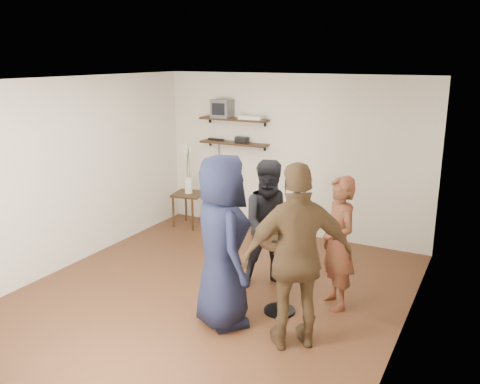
% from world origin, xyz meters
% --- Properties ---
extents(room, '(4.58, 5.08, 2.68)m').
position_xyz_m(room, '(0.00, 0.00, 1.30)').
color(room, '#4A2517').
rests_on(room, ground).
extents(shelf_upper, '(1.20, 0.25, 0.04)m').
position_xyz_m(shelf_upper, '(-1.00, 2.38, 1.85)').
color(shelf_upper, black).
rests_on(shelf_upper, room).
extents(shelf_lower, '(1.20, 0.25, 0.04)m').
position_xyz_m(shelf_lower, '(-1.00, 2.38, 1.45)').
color(shelf_lower, black).
rests_on(shelf_lower, room).
extents(crt_monitor, '(0.32, 0.30, 0.30)m').
position_xyz_m(crt_monitor, '(-1.21, 2.38, 2.02)').
color(crt_monitor, '#59595B').
rests_on(crt_monitor, shelf_upper).
extents(dvd_deck, '(0.40, 0.24, 0.06)m').
position_xyz_m(dvd_deck, '(-0.67, 2.38, 1.90)').
color(dvd_deck, silver).
rests_on(dvd_deck, shelf_upper).
extents(radio, '(0.22, 0.10, 0.10)m').
position_xyz_m(radio, '(-0.85, 2.38, 1.52)').
color(radio, black).
rests_on(radio, shelf_lower).
extents(power_strip, '(0.30, 0.05, 0.03)m').
position_xyz_m(power_strip, '(-1.37, 2.42, 1.48)').
color(power_strip, black).
rests_on(power_strip, shelf_lower).
extents(side_table, '(0.57, 0.57, 0.59)m').
position_xyz_m(side_table, '(-1.69, 2.02, 0.49)').
color(side_table, black).
rests_on(side_table, room).
extents(vase_lilies, '(0.19, 0.19, 0.91)m').
position_xyz_m(vase_lilies, '(-1.69, 2.02, 0.87)').
color(vase_lilies, white).
rests_on(vase_lilies, side_table).
extents(drinks_table, '(0.47, 0.47, 0.86)m').
position_xyz_m(drinks_table, '(0.92, -0.09, 0.55)').
color(drinks_table, black).
rests_on(drinks_table, room).
extents(wine_glass_fl, '(0.07, 0.07, 0.22)m').
position_xyz_m(wine_glass_fl, '(0.85, -0.13, 1.01)').
color(wine_glass_fl, silver).
rests_on(wine_glass_fl, drinks_table).
extents(wine_glass_fr, '(0.07, 0.07, 0.22)m').
position_xyz_m(wine_glass_fr, '(0.99, -0.13, 1.01)').
color(wine_glass_fr, silver).
rests_on(wine_glass_fr, drinks_table).
extents(wine_glass_bl, '(0.07, 0.07, 0.22)m').
position_xyz_m(wine_glass_bl, '(0.89, -0.04, 1.01)').
color(wine_glass_bl, silver).
rests_on(wine_glass_bl, drinks_table).
extents(wine_glass_br, '(0.07, 0.07, 0.22)m').
position_xyz_m(wine_glass_br, '(0.95, -0.07, 1.01)').
color(wine_glass_br, silver).
rests_on(wine_glass_br, drinks_table).
extents(person_plaid, '(0.66, 0.68, 1.57)m').
position_xyz_m(person_plaid, '(1.44, 0.36, 0.78)').
color(person_plaid, '#A71326').
rests_on(person_plaid, room).
extents(person_dark, '(1.01, 0.96, 1.65)m').
position_xyz_m(person_dark, '(0.55, 0.48, 0.82)').
color(person_dark, black).
rests_on(person_dark, room).
extents(person_navy, '(1.09, 1.07, 1.89)m').
position_xyz_m(person_navy, '(0.45, -0.60, 0.95)').
color(person_navy, black).
rests_on(person_navy, room).
extents(person_brown, '(1.17, 1.04, 1.90)m').
position_xyz_m(person_brown, '(1.33, -0.65, 0.95)').
color(person_brown, '#4E3721').
rests_on(person_brown, room).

